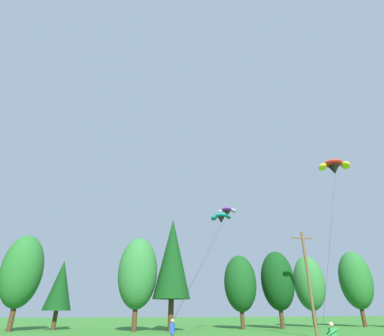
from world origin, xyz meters
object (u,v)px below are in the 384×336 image
object	(u,v)px
utility_pole	(308,278)
parafoil_kite_high_teal	(221,218)
kite_flyer_near	(172,331)
parafoil_kite_mid_red_yellow	(334,166)
parafoil_kite_far_purple	(227,212)

from	to	relation	value
utility_pole	parafoil_kite_high_teal	distance (m)	11.40
kite_flyer_near	parafoil_kite_mid_red_yellow	xyz separation A→B (m)	(18.28, 5.61, 15.56)
utility_pole	parafoil_kite_far_purple	size ratio (longest dim) A/B	0.56
utility_pole	kite_flyer_near	bearing A→B (deg)	-153.86
parafoil_kite_mid_red_yellow	kite_flyer_near	bearing A→B (deg)	-162.94
parafoil_kite_far_purple	utility_pole	bearing A→B (deg)	-60.87
parafoil_kite_high_teal	parafoil_kite_mid_red_yellow	distance (m)	13.83
parafoil_kite_far_purple	parafoil_kite_mid_red_yellow	bearing A→B (deg)	-47.24
utility_pole	parafoil_kite_high_teal	size ratio (longest dim) A/B	0.69
parafoil_kite_mid_red_yellow	parafoil_kite_far_purple	size ratio (longest dim) A/B	0.94
utility_pole	parafoil_kite_far_purple	world-z (taller)	parafoil_kite_far_purple
parafoil_kite_high_teal	parafoil_kite_far_purple	size ratio (longest dim) A/B	0.82
parafoil_kite_mid_red_yellow	parafoil_kite_far_purple	bearing A→B (deg)	132.76
parafoil_kite_mid_red_yellow	parafoil_kite_far_purple	xyz separation A→B (m)	(-9.30, 10.06, -2.74)
utility_pole	parafoil_kite_mid_red_yellow	distance (m)	12.46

